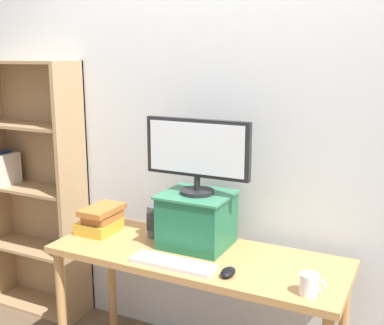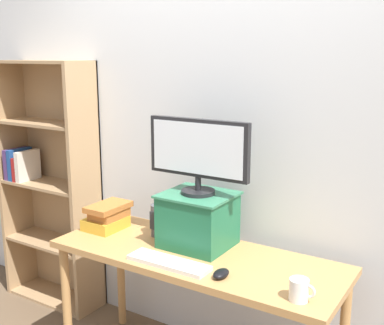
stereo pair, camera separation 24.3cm
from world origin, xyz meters
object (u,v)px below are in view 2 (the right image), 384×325
object	(u,v)px
riser_box	(198,219)
computer_mouse	(221,274)
keyboard	(169,262)
desk_speaker	(158,220)
computer_monitor	(198,152)
coffee_mug	(299,290)
desk	(195,269)
bookshelf_unit	(50,182)
book_stack	(107,217)

from	to	relation	value
riser_box	computer_mouse	bearing A→B (deg)	-42.85
keyboard	desk_speaker	bearing A→B (deg)	133.44
riser_box	computer_monitor	distance (m)	0.36
computer_mouse	desk_speaker	distance (m)	0.62
computer_mouse	coffee_mug	size ratio (longest dim) A/B	0.93
desk	bookshelf_unit	size ratio (longest dim) A/B	0.90
book_stack	computer_mouse	bearing A→B (deg)	-13.00
bookshelf_unit	computer_monitor	size ratio (longest dim) A/B	2.96
computer_monitor	keyboard	bearing A→B (deg)	-88.05
bookshelf_unit	computer_mouse	size ratio (longest dim) A/B	16.46
riser_box	desk_speaker	size ratio (longest dim) A/B	2.01
desk_speaker	desk	bearing A→B (deg)	-17.93
riser_box	keyboard	bearing A→B (deg)	-88.06
computer_monitor	keyboard	size ratio (longest dim) A/B	1.35
keyboard	desk	bearing A→B (deg)	79.07
computer_mouse	desk_speaker	world-z (taller)	desk_speaker
desk	riser_box	bearing A→B (deg)	114.81
computer_mouse	book_stack	world-z (taller)	book_stack
computer_mouse	desk_speaker	size ratio (longest dim) A/B	0.57
desk	book_stack	size ratio (longest dim) A/B	5.89
desk_speaker	computer_mouse	bearing A→B (deg)	-26.02
desk	computer_mouse	bearing A→B (deg)	-34.82
keyboard	desk_speaker	distance (m)	0.40
computer_mouse	coffee_mug	xyz separation A→B (m)	(0.38, -0.01, 0.03)
keyboard	computer_mouse	world-z (taller)	computer_mouse
desk	bookshelf_unit	xyz separation A→B (m)	(-1.37, 0.26, 0.21)
computer_mouse	coffee_mug	distance (m)	0.38
coffee_mug	desk_speaker	distance (m)	0.98
bookshelf_unit	desk_speaker	xyz separation A→B (m)	(1.07, -0.16, -0.03)
computer_mouse	coffee_mug	world-z (taller)	coffee_mug
bookshelf_unit	book_stack	bearing A→B (deg)	-17.14
riser_box	coffee_mug	distance (m)	0.74
riser_box	computer_monitor	size ratio (longest dim) A/B	0.63
coffee_mug	computer_mouse	bearing A→B (deg)	177.98
keyboard	book_stack	world-z (taller)	book_stack
computer_monitor	coffee_mug	distance (m)	0.86
keyboard	computer_monitor	bearing A→B (deg)	91.95
riser_box	computer_mouse	size ratio (longest dim) A/B	3.52
computer_monitor	desk	bearing A→B (deg)	-64.86
computer_monitor	keyboard	distance (m)	0.58
riser_box	desk_speaker	distance (m)	0.27
bookshelf_unit	computer_mouse	bearing A→B (deg)	-14.92
bookshelf_unit	computer_monitor	bearing A→B (deg)	-6.99
desk	keyboard	xyz separation A→B (m)	(-0.04, -0.19, 0.10)
computer_monitor	book_stack	xyz separation A→B (m)	(-0.58, -0.07, -0.44)
bookshelf_unit	computer_monitor	xyz separation A→B (m)	(1.33, -0.16, 0.39)
bookshelf_unit	computer_mouse	world-z (taller)	bookshelf_unit
riser_box	coffee_mug	bearing A→B (deg)	-22.95
riser_box	computer_mouse	world-z (taller)	riser_box
keyboard	coffee_mug	bearing A→B (deg)	0.36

